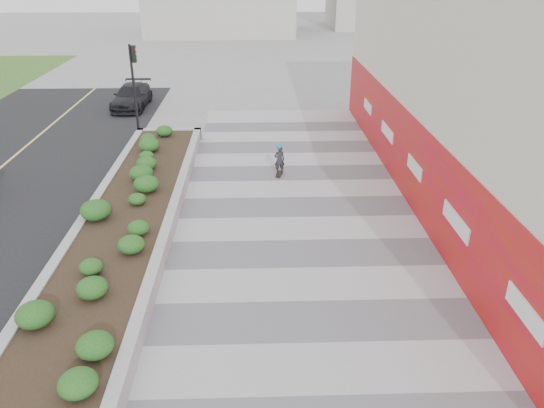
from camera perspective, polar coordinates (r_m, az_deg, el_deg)
The scene contains 8 objects.
ground at distance 11.72m, azimuth 5.83°, elevation -17.76°, with size 160.00×160.00×0.00m, color gray.
walkway at distance 14.05m, azimuth 4.29°, elevation -9.42°, with size 8.00×36.00×0.01m, color #A8A8AD.
building at distance 19.79m, azimuth 23.75°, elevation 11.45°, with size 6.04×24.08×8.00m.
planter at distance 17.71m, azimuth -15.04°, elevation -0.99°, with size 3.00×18.00×0.90m.
traffic_signal_near at distance 27.14m, azimuth -14.62°, elevation 13.29°, with size 0.33×0.28×4.20m.
manhole_cover at distance 14.11m, azimuth 6.33°, elevation -9.36°, with size 0.44×0.44×0.01m, color #595654.
skateboarder at distance 21.00m, azimuth 0.81°, elevation 4.80°, with size 0.47×0.75×1.31m.
car_dark at distance 32.15m, azimuth -14.86°, elevation 11.13°, with size 1.79×4.40×1.28m, color black.
Camera 1 is at (-1.42, -8.50, 7.95)m, focal length 35.00 mm.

